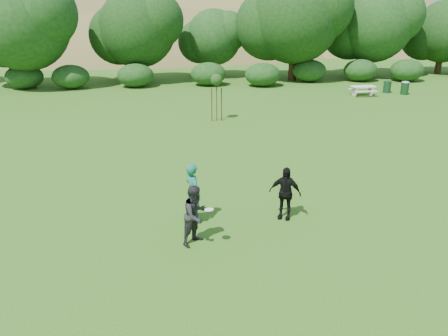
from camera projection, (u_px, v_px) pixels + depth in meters
The scene contains 11 objects.
ground at pixel (237, 234), 13.64m from camera, with size 120.00×120.00×0.00m, color #19470C.
player_teal at pixel (193, 193), 14.12m from camera, with size 0.74×0.49×2.03m, color #16664F.
player_grey at pixel (196, 215), 12.87m from camera, with size 0.90×0.70×1.85m, color #242326.
player_black at pixel (285, 193), 14.39m from camera, with size 1.06×0.44×1.82m, color black.
trash_can_near at pixel (387, 87), 35.02m from camera, with size 0.60×0.60×0.90m, color #163C21.
frisbee at pixel (209, 210), 12.49m from camera, with size 0.27×0.27×0.06m.
sapling at pixel (217, 81), 25.96m from camera, with size 0.70×0.70×2.85m.
picnic_table at pixel (363, 89), 33.85m from camera, with size 1.80×1.48×0.76m.
trash_can_lidded at pixel (405, 88), 34.31m from camera, with size 0.60×0.60×1.05m.
hillside at pixel (172, 110), 81.18m from camera, with size 150.00×72.00×52.00m.
tree_row at pixel (219, 26), 38.89m from camera, with size 53.92×10.38×9.62m.
Camera 1 is at (-2.11, -11.84, 6.78)m, focal length 35.00 mm.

